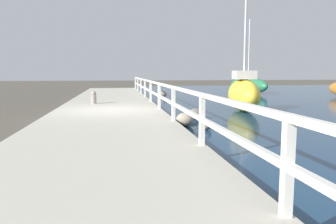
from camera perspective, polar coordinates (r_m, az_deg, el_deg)
ground_plane at (r=12.73m, az=-10.31°, el=-1.15°), size 120.00×120.00×0.00m
dock_walkway at (r=12.70m, az=-10.32°, el=-0.40°), size 4.11×36.00×0.34m
railing at (r=12.72m, az=-1.55°, el=3.68°), size 0.10×32.50×1.03m
boulder_upstream at (r=23.10m, az=-1.00°, el=3.12°), size 0.63×0.56×0.47m
boulder_water_edge at (r=10.12m, az=6.52°, el=-2.29°), size 0.40×0.36×0.30m
boulder_near_dock at (r=12.41m, az=4.90°, el=-0.30°), size 0.55×0.50×0.42m
boulder_mid_strip at (r=10.74m, az=3.00°, el=-1.31°), size 0.60×0.54×0.45m
mooring_bollard at (r=15.38m, az=-12.84°, el=2.52°), size 0.26×0.26×0.59m
sailboat_green at (r=28.23m, az=13.77°, el=4.67°), size 2.26×5.18×6.09m
sailboat_yellow at (r=15.17m, az=13.03°, el=3.22°), size 1.63×3.16×8.32m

